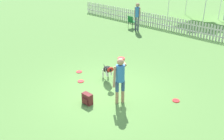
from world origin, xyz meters
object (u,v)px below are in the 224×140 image
object	(u,v)px
handler_person	(120,75)
spectator_standing	(137,14)
frisbee_near_handler	(81,81)
folding_chair_blue_left	(132,21)
frisbee_midfield	(176,101)
backpack_on_grass	(87,99)
frisbee_near_dog	(79,72)
leaping_dog	(107,70)

from	to	relation	value
handler_person	spectator_standing	world-z (taller)	spectator_standing
frisbee_near_handler	folding_chair_blue_left	world-z (taller)	folding_chair_blue_left
frisbee_midfield	spectator_standing	bearing A→B (deg)	136.97
backpack_on_grass	frisbee_midfield	bearing A→B (deg)	46.09
frisbee_near_handler	frisbee_near_dog	distance (m)	0.86
leaping_dog	frisbee_near_dog	xyz separation A→B (m)	(-1.41, -0.24, -0.47)
handler_person	spectator_standing	distance (m)	8.44
frisbee_near_dog	frisbee_midfield	bearing A→B (deg)	10.58
frisbee_near_dog	frisbee_near_handler	bearing A→B (deg)	-36.14
frisbee_near_dog	frisbee_midfield	world-z (taller)	same
frisbee_near_handler	spectator_standing	xyz separation A→B (m)	(-2.67, 6.95, 1.05)
handler_person	folding_chair_blue_left	distance (m)	9.00
handler_person	frisbee_near_dog	size ratio (longest dim) A/B	6.63
handler_person	backpack_on_grass	distance (m)	1.35
leaping_dog	backpack_on_grass	bearing A→B (deg)	52.65
frisbee_near_dog	frisbee_midfield	distance (m)	4.18
leaping_dog	spectator_standing	size ratio (longest dim) A/B	0.60
frisbee_near_dog	spectator_standing	size ratio (longest dim) A/B	0.14
frisbee_midfield	folding_chair_blue_left	world-z (taller)	folding_chair_blue_left
leaping_dog	spectator_standing	distance (m)	7.09
handler_person	spectator_standing	xyz separation A→B (m)	(-4.72, 7.00, 0.07)
spectator_standing	frisbee_near_handler	bearing A→B (deg)	106.51
frisbee_near_handler	spectator_standing	world-z (taller)	spectator_standing
leaping_dog	frisbee_near_dog	bearing A→B (deg)	-48.86
frisbee_midfield	backpack_on_grass	bearing A→B (deg)	-133.91
frisbee_near_dog	spectator_standing	xyz separation A→B (m)	(-1.97, 6.44, 1.05)
backpack_on_grass	spectator_standing	xyz separation A→B (m)	(-4.02, 7.82, 0.88)
handler_person	spectator_standing	bearing A→B (deg)	65.37
folding_chair_blue_left	spectator_standing	world-z (taller)	spectator_standing
frisbee_midfield	spectator_standing	size ratio (longest dim) A/B	0.14
frisbee_near_handler	frisbee_midfield	size ratio (longest dim) A/B	1.00
leaping_dog	backpack_on_grass	distance (m)	1.76
leaping_dog	spectator_standing	world-z (taller)	spectator_standing
leaping_dog	frisbee_near_handler	bearing A→B (deg)	-12.52
frisbee_near_handler	frisbee_near_dog	xyz separation A→B (m)	(-0.69, 0.51, 0.00)
frisbee_midfield	spectator_standing	xyz separation A→B (m)	(-6.08, 5.67, 1.05)
leaping_dog	folding_chair_blue_left	world-z (taller)	folding_chair_blue_left
leaping_dog	handler_person	bearing A→B (deg)	90.42
leaping_dog	backpack_on_grass	world-z (taller)	leaping_dog
backpack_on_grass	spectator_standing	world-z (taller)	spectator_standing
frisbee_near_dog	backpack_on_grass	distance (m)	2.47
folding_chair_blue_left	spectator_standing	xyz separation A→B (m)	(0.62, -0.23, 0.57)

